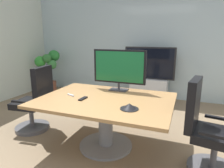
{
  "coord_description": "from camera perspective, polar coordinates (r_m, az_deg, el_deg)",
  "views": [
    {
      "loc": [
        1.13,
        -2.13,
        1.55
      ],
      "look_at": [
        0.11,
        0.52,
        0.87
      ],
      "focal_mm": 31.89,
      "sensor_mm": 36.0,
      "label": 1
    }
  ],
  "objects": [
    {
      "name": "conference_phone",
      "position": [
        2.36,
        5.0,
        -6.44
      ],
      "size": [
        0.22,
        0.22,
        0.07
      ],
      "color": "black",
      "rests_on": "conference_table"
    },
    {
      "name": "ground_plane",
      "position": [
        2.87,
        -6.21,
        -19.34
      ],
      "size": [
        7.2,
        7.2,
        0.0
      ],
      "primitive_type": "plane",
      "color": "#7A664C"
    },
    {
      "name": "remote_control",
      "position": [
        2.74,
        -8.32,
        -4.15
      ],
      "size": [
        0.06,
        0.17,
        0.02
      ],
      "primitive_type": "cube",
      "rotation": [
        0.0,
        0.0,
        -0.05
      ],
      "color": "black",
      "rests_on": "conference_table"
    },
    {
      "name": "office_chair_right",
      "position": [
        2.6,
        25.54,
        -12.85
      ],
      "size": [
        0.63,
        0.61,
        1.09
      ],
      "rotation": [
        0.0,
        0.0,
        1.4
      ],
      "color": "#4C4C51",
      "rests_on": "ground"
    },
    {
      "name": "potted_plant",
      "position": [
        5.88,
        -17.7,
        4.81
      ],
      "size": [
        0.58,
        0.61,
        1.18
      ],
      "color": "brown",
      "rests_on": "ground"
    },
    {
      "name": "wall_display_unit",
      "position": [
        4.96,
        10.5,
        0.33
      ],
      "size": [
        1.2,
        0.36,
        1.31
      ],
      "color": "#B7BABC",
      "rests_on": "ground"
    },
    {
      "name": "conference_table",
      "position": [
        2.8,
        -1.85,
        -7.62
      ],
      "size": [
        1.81,
        1.31,
        0.72
      ],
      "color": "olive",
      "rests_on": "ground"
    },
    {
      "name": "office_chair_left",
      "position": [
        3.55,
        -21.13,
        -5.44
      ],
      "size": [
        0.62,
        0.6,
        1.09
      ],
      "rotation": [
        0.0,
        0.0,
        -1.45
      ],
      "color": "#4C4C51",
      "rests_on": "ground"
    },
    {
      "name": "whiteboard_marker",
      "position": [
        2.92,
        -11.75,
        -3.13
      ],
      "size": [
        0.13,
        0.06,
        0.02
      ],
      "primitive_type": "cube",
      "rotation": [
        0.0,
        0.0,
        -0.35
      ],
      "color": "silver",
      "rests_on": "conference_table"
    },
    {
      "name": "tv_monitor",
      "position": [
        3.09,
        2.06,
        4.68
      ],
      "size": [
        0.84,
        0.18,
        0.64
      ],
      "color": "#333338",
      "rests_on": "conference_table"
    },
    {
      "name": "wall_back_glass_partition",
      "position": [
        5.24,
        8.73,
        12.29
      ],
      "size": [
        6.2,
        0.1,
        2.91
      ],
      "primitive_type": "cube",
      "color": "#9EB2B7",
      "rests_on": "ground"
    }
  ]
}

